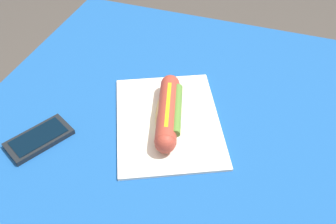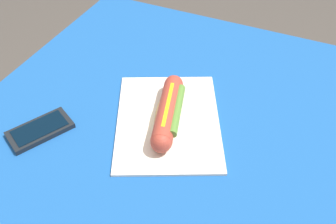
% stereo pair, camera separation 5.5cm
% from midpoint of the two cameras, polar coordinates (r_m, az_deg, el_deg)
% --- Properties ---
extents(dining_table, '(1.03, 0.94, 0.75)m').
position_cam_midpoint_polar(dining_table, '(0.93, 1.96, -9.19)').
color(dining_table, brown).
rests_on(dining_table, ground).
extents(paper_wrapper, '(0.38, 0.34, 0.01)m').
position_cam_midpoint_polar(paper_wrapper, '(0.85, 1.84, -1.37)').
color(paper_wrapper, silver).
rests_on(paper_wrapper, dining_table).
extents(hot_dog, '(0.22, 0.10, 0.05)m').
position_cam_midpoint_polar(hot_dog, '(0.83, 1.95, 0.01)').
color(hot_dog, tan).
rests_on(hot_dog, paper_wrapper).
extents(cell_phone, '(0.15, 0.13, 0.01)m').
position_cam_midpoint_polar(cell_phone, '(0.86, -17.31, -2.67)').
color(cell_phone, black).
rests_on(cell_phone, dining_table).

